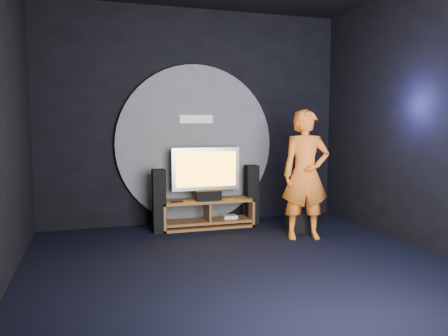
# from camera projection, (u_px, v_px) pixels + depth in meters

# --- Properties ---
(floor) EXTENTS (5.00, 5.00, 0.00)m
(floor) POSITION_uv_depth(u_px,v_px,m) (245.00, 268.00, 5.00)
(floor) COLOR black
(floor) RESTS_ON ground
(back_wall) EXTENTS (5.00, 0.04, 3.50)m
(back_wall) POSITION_uv_depth(u_px,v_px,m) (195.00, 117.00, 7.20)
(back_wall) COLOR black
(back_wall) RESTS_ON ground
(front_wall) EXTENTS (5.00, 0.04, 3.50)m
(front_wall) POSITION_uv_depth(u_px,v_px,m) (397.00, 106.00, 2.44)
(front_wall) COLOR black
(front_wall) RESTS_ON ground
(right_wall) EXTENTS (0.04, 5.00, 3.50)m
(right_wall) POSITION_uv_depth(u_px,v_px,m) (431.00, 116.00, 5.54)
(right_wall) COLOR black
(right_wall) RESTS_ON ground
(wall_disc_panel) EXTENTS (2.60, 0.11, 2.60)m
(wall_disc_panel) POSITION_uv_depth(u_px,v_px,m) (196.00, 145.00, 7.19)
(wall_disc_panel) COLOR #515156
(wall_disc_panel) RESTS_ON ground
(media_console) EXTENTS (1.46, 0.45, 0.45)m
(media_console) POSITION_uv_depth(u_px,v_px,m) (208.00, 215.00, 6.95)
(media_console) COLOR brown
(media_console) RESTS_ON ground
(tv) EXTENTS (1.10, 0.22, 0.82)m
(tv) POSITION_uv_depth(u_px,v_px,m) (206.00, 171.00, 6.94)
(tv) COLOR #B8B8C0
(tv) RESTS_ON media_console
(center_speaker) EXTENTS (0.40, 0.15, 0.15)m
(center_speaker) POSITION_uv_depth(u_px,v_px,m) (208.00, 195.00, 6.84)
(center_speaker) COLOR black
(center_speaker) RESTS_ON media_console
(remote) EXTENTS (0.18, 0.05, 0.02)m
(remote) POSITION_uv_depth(u_px,v_px,m) (177.00, 202.00, 6.67)
(remote) COLOR black
(remote) RESTS_ON media_console
(tower_speaker_left) EXTENTS (0.19, 0.21, 0.97)m
(tower_speaker_left) POSITION_uv_depth(u_px,v_px,m) (159.00, 201.00, 6.60)
(tower_speaker_left) COLOR black
(tower_speaker_left) RESTS_ON ground
(tower_speaker_right) EXTENTS (0.19, 0.21, 0.97)m
(tower_speaker_right) POSITION_uv_depth(u_px,v_px,m) (252.00, 194.00, 7.22)
(tower_speaker_right) COLOR black
(tower_speaker_right) RESTS_ON ground
(subwoofer) EXTENTS (0.31, 0.31, 0.34)m
(subwoofer) POSITION_uv_depth(u_px,v_px,m) (298.00, 220.00, 6.70)
(subwoofer) COLOR black
(subwoofer) RESTS_ON ground
(player) EXTENTS (0.75, 0.57, 1.85)m
(player) POSITION_uv_depth(u_px,v_px,m) (306.00, 174.00, 6.22)
(player) COLOR orange
(player) RESTS_ON ground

